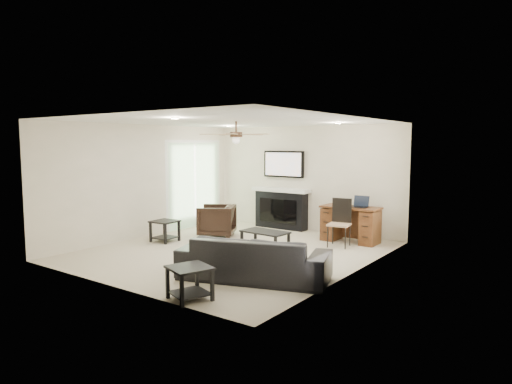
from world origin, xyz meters
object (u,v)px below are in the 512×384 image
(desk, at_px, (350,224))
(coffee_table, at_px, (265,241))
(armchair, at_px, (217,221))
(sofa, at_px, (254,258))
(fireplace_unit, at_px, (281,190))

(desk, bearing_deg, coffee_table, -118.83)
(desk, bearing_deg, armchair, -155.44)
(sofa, relative_size, coffee_table, 2.55)
(sofa, distance_m, fireplace_unit, 4.36)
(coffee_table, xyz_separation_m, desk, (0.98, 1.77, 0.18))
(sofa, bearing_deg, coffee_table, -79.01)
(coffee_table, distance_m, fireplace_unit, 2.59)
(desk, bearing_deg, fireplace_unit, 167.30)
(armchair, bearing_deg, coffee_table, 42.95)
(sofa, distance_m, armchair, 3.37)
(sofa, distance_m, desk, 3.37)
(sofa, xyz_separation_m, desk, (0.08, 3.37, 0.05))
(sofa, relative_size, fireplace_unit, 1.20)
(coffee_table, relative_size, fireplace_unit, 0.47)
(armchair, distance_m, fireplace_unit, 1.89)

